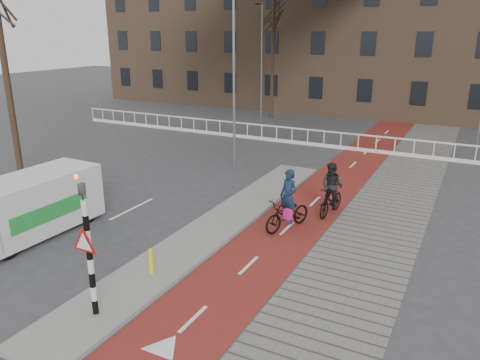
% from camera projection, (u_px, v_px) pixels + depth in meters
% --- Properties ---
extents(ground, '(120.00, 120.00, 0.00)m').
position_uv_depth(ground, '(166.00, 285.00, 12.63)').
color(ground, '#38383A').
rests_on(ground, ground).
extents(bike_lane, '(2.50, 60.00, 0.01)m').
position_uv_depth(bike_lane, '(330.00, 187.00, 20.43)').
color(bike_lane, maroon).
rests_on(bike_lane, ground).
extents(sidewalk, '(3.00, 60.00, 0.01)m').
position_uv_depth(sidewalk, '(396.00, 197.00, 19.21)').
color(sidewalk, slate).
rests_on(sidewalk, ground).
extents(curb_island, '(1.80, 16.00, 0.12)m').
position_uv_depth(curb_island, '(218.00, 226.00, 16.30)').
color(curb_island, gray).
rests_on(curb_island, ground).
extents(traffic_signal, '(0.80, 0.80, 3.68)m').
position_uv_depth(traffic_signal, '(88.00, 242.00, 10.57)').
color(traffic_signal, black).
rests_on(traffic_signal, curb_island).
extents(bollard, '(0.12, 0.12, 0.72)m').
position_uv_depth(bollard, '(151.00, 261.00, 12.91)').
color(bollard, yellow).
rests_on(bollard, curb_island).
extents(cyclist_near, '(1.42, 2.18, 2.13)m').
position_uv_depth(cyclist_near, '(288.00, 209.00, 15.95)').
color(cyclist_near, black).
rests_on(cyclist_near, bike_lane).
extents(cyclist_far, '(0.92, 1.89, 1.97)m').
position_uv_depth(cyclist_far, '(331.00, 194.00, 17.18)').
color(cyclist_far, black).
rests_on(cyclist_far, bike_lane).
extents(van, '(2.00, 4.73, 2.01)m').
position_uv_depth(van, '(30.00, 205.00, 15.43)').
color(van, silver).
rests_on(van, ground).
extents(railing, '(28.00, 0.10, 0.99)m').
position_uv_depth(railing, '(262.00, 135.00, 29.10)').
color(railing, silver).
rests_on(railing, ground).
extents(townhouse_row, '(46.00, 10.00, 15.90)m').
position_uv_depth(townhouse_row, '(361.00, 14.00, 38.61)').
color(townhouse_row, '#7F6047').
rests_on(townhouse_row, ground).
extents(tree_left, '(0.28, 0.28, 8.97)m').
position_uv_depth(tree_left, '(7.00, 81.00, 20.03)').
color(tree_left, black).
rests_on(tree_left, ground).
extents(tree_mid, '(0.27, 0.27, 8.75)m').
position_uv_depth(tree_mid, '(272.00, 60.00, 35.17)').
color(tree_mid, black).
rests_on(tree_mid, ground).
extents(streetlight_near, '(0.12, 0.12, 8.06)m').
position_uv_depth(streetlight_near, '(234.00, 87.00, 21.62)').
color(streetlight_near, slate).
rests_on(streetlight_near, ground).
extents(streetlight_left, '(0.12, 0.12, 8.41)m').
position_uv_depth(streetlight_left, '(262.00, 63.00, 34.33)').
color(streetlight_left, slate).
rests_on(streetlight_left, ground).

